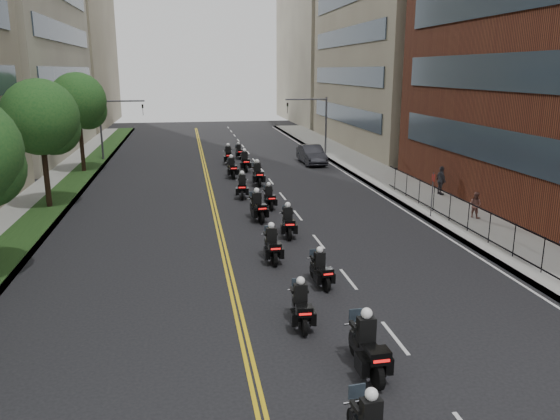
# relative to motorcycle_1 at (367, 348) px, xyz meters

# --- Properties ---
(sidewalk_right) EXTENTS (4.00, 90.00, 0.15)m
(sidewalk_right) POSITION_rel_motorcycle_1_xyz_m (10.33, 21.79, -0.66)
(sidewalk_right) COLOR gray
(sidewalk_right) RESTS_ON ground
(sidewalk_left) EXTENTS (4.00, 90.00, 0.15)m
(sidewalk_left) POSITION_rel_motorcycle_1_xyz_m (-13.67, 21.79, -0.66)
(sidewalk_left) COLOR gray
(sidewalk_left) RESTS_ON ground
(grass_strip) EXTENTS (2.00, 90.00, 0.04)m
(grass_strip) POSITION_rel_motorcycle_1_xyz_m (-12.87, 21.79, -0.57)
(grass_strip) COLOR #193714
(grass_strip) RESTS_ON sidewalk_left
(building_right_tan) EXTENTS (15.11, 28.00, 30.00)m
(building_right_tan) POSITION_rel_motorcycle_1_xyz_m (19.81, 44.79, 14.26)
(building_right_tan) COLOR gray
(building_right_tan) RESTS_ON ground
(building_right_far) EXTENTS (15.00, 28.00, 26.00)m
(building_right_far) POSITION_rel_motorcycle_1_xyz_m (19.83, 74.79, 12.26)
(building_right_far) COLOR gray
(building_right_far) RESTS_ON ground
(building_left_far) EXTENTS (16.00, 28.00, 26.00)m
(building_left_far) POSITION_rel_motorcycle_1_xyz_m (-23.67, 74.79, 12.26)
(building_left_far) COLOR gray
(building_left_far) RESTS_ON ground
(iron_fence) EXTENTS (0.05, 28.00, 1.50)m
(iron_fence) POSITION_rel_motorcycle_1_xyz_m (9.33, 8.79, 0.17)
(iron_fence) COLOR black
(iron_fence) RESTS_ON sidewalk_right
(street_trees) EXTENTS (4.40, 38.40, 7.98)m
(street_trees) POSITION_rel_motorcycle_1_xyz_m (-12.72, 15.39, 4.39)
(street_trees) COLOR black
(street_trees) RESTS_ON ground
(traffic_signal_right) EXTENTS (4.09, 0.20, 5.60)m
(traffic_signal_right) POSITION_rel_motorcycle_1_xyz_m (7.87, 38.79, 2.96)
(traffic_signal_right) COLOR #3F3F44
(traffic_signal_right) RESTS_ON ground
(traffic_signal_left) EXTENTS (4.09, 0.20, 5.60)m
(traffic_signal_left) POSITION_rel_motorcycle_1_xyz_m (-11.21, 38.79, 2.96)
(traffic_signal_left) COLOR #3F3F44
(traffic_signal_left) RESTS_ON ground
(motorcycle_1) EXTENTS (0.59, 2.53, 1.87)m
(motorcycle_1) POSITION_rel_motorcycle_1_xyz_m (0.00, 0.00, 0.00)
(motorcycle_1) COLOR black
(motorcycle_1) RESTS_ON ground
(motorcycle_2) EXTENTS (0.56, 2.23, 1.65)m
(motorcycle_2) POSITION_rel_motorcycle_1_xyz_m (-1.19, 3.13, -0.09)
(motorcycle_2) COLOR black
(motorcycle_2) RESTS_ON ground
(motorcycle_3) EXTENTS (0.58, 2.08, 1.54)m
(motorcycle_3) POSITION_rel_motorcycle_1_xyz_m (0.27, 6.37, -0.13)
(motorcycle_3) COLOR black
(motorcycle_3) RESTS_ON ground
(motorcycle_4) EXTENTS (0.53, 2.33, 1.72)m
(motorcycle_4) POSITION_rel_motorcycle_1_xyz_m (-1.14, 9.46, -0.06)
(motorcycle_4) COLOR black
(motorcycle_4) RESTS_ON ground
(motorcycle_5) EXTENTS (0.63, 2.35, 1.73)m
(motorcycle_5) POSITION_rel_motorcycle_1_xyz_m (0.23, 12.94, -0.05)
(motorcycle_5) COLOR black
(motorcycle_5) RESTS_ON ground
(motorcycle_6) EXTENTS (0.76, 2.46, 1.82)m
(motorcycle_6) POSITION_rel_motorcycle_1_xyz_m (-0.89, 16.15, -0.02)
(motorcycle_6) COLOR black
(motorcycle_6) RESTS_ON ground
(motorcycle_7) EXTENTS (0.50, 2.14, 1.58)m
(motorcycle_7) POSITION_rel_motorcycle_1_xyz_m (0.17, 18.79, -0.11)
(motorcycle_7) COLOR black
(motorcycle_7) RESTS_ON ground
(motorcycle_8) EXTENTS (0.68, 2.39, 1.77)m
(motorcycle_8) POSITION_rel_motorcycle_1_xyz_m (-1.14, 21.85, -0.04)
(motorcycle_8) COLOR black
(motorcycle_8) RESTS_ON ground
(motorcycle_9) EXTENTS (0.59, 2.54, 1.87)m
(motorcycle_9) POSITION_rel_motorcycle_1_xyz_m (0.38, 25.67, 0.00)
(motorcycle_9) COLOR black
(motorcycle_9) RESTS_ON ground
(motorcycle_10) EXTENTS (0.64, 2.44, 1.80)m
(motorcycle_10) POSITION_rel_motorcycle_1_xyz_m (-1.23, 28.79, -0.03)
(motorcycle_10) COLOR black
(motorcycle_10) RESTS_ON ground
(motorcycle_11) EXTENTS (0.58, 2.52, 1.86)m
(motorcycle_11) POSITION_rel_motorcycle_1_xyz_m (0.10, 31.50, -0.00)
(motorcycle_11) COLOR black
(motorcycle_11) RESTS_ON ground
(motorcycle_12) EXTENTS (0.57, 2.50, 1.85)m
(motorcycle_12) POSITION_rel_motorcycle_1_xyz_m (-0.97, 35.12, -0.01)
(motorcycle_12) COLOR black
(motorcycle_12) RESTS_ON ground
(motorcycle_13) EXTENTS (0.55, 2.09, 1.54)m
(motorcycle_13) POSITION_rel_motorcycle_1_xyz_m (0.24, 38.10, -0.13)
(motorcycle_13) COLOR black
(motorcycle_13) RESTS_ON ground
(parked_sedan) EXTENTS (1.84, 5.02, 1.64)m
(parked_sedan) POSITION_rel_motorcycle_1_xyz_m (6.33, 34.01, 0.08)
(parked_sedan) COLOR black
(parked_sedan) RESTS_ON ground
(pedestrian_b) EXTENTS (0.83, 0.89, 1.45)m
(pedestrian_b) POSITION_rel_motorcycle_1_xyz_m (11.02, 14.15, 0.14)
(pedestrian_b) COLOR brown
(pedestrian_b) RESTS_ON sidewalk_right
(pedestrian_c) EXTENTS (0.51, 1.12, 1.88)m
(pedestrian_c) POSITION_rel_motorcycle_1_xyz_m (11.72, 19.83, 0.35)
(pedestrian_c) COLOR #3B3A41
(pedestrian_c) RESTS_ON sidewalk_right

